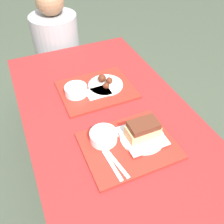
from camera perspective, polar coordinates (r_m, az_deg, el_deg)
ground_plane at (r=1.90m, az=-0.47°, el=-17.09°), size 12.00×12.00×0.00m
picnic_table at (r=1.37m, az=-0.62°, el=-3.55°), size 0.86×1.54×0.75m
picnic_bench_far at (r=2.28m, az=-10.43°, el=8.37°), size 0.81×0.28×0.44m
tray_near at (r=1.16m, az=3.72°, el=-7.68°), size 0.42×0.33×0.01m
tray_far at (r=1.46m, az=-3.57°, el=5.13°), size 0.42×0.33×0.01m
bowl_coleslaw_near at (r=1.15m, az=-1.95°, el=-5.49°), size 0.13×0.13×0.05m
brisket_sandwich_plate at (r=1.16m, az=7.03°, el=-4.60°), size 0.21×0.21×0.10m
plastic_fork_near at (r=1.08m, az=0.06°, el=-12.07°), size 0.03×0.17×0.00m
plastic_knife_near at (r=1.09m, az=1.15°, el=-11.69°), size 0.04×0.17×0.00m
condiment_packet at (r=1.19m, az=1.20°, el=-5.16°), size 0.04×0.03×0.01m
bowl_coleslaw_far at (r=1.41m, az=-8.23°, el=5.03°), size 0.13×0.13×0.05m
wings_plate_far at (r=1.47m, az=-1.54°, el=6.61°), size 0.20×0.20×0.06m
napkin_far at (r=1.42m, az=-3.15°, el=4.49°), size 0.14×0.10×0.01m
person_seated_across at (r=2.10m, az=-12.66°, el=15.90°), size 0.36×0.36×0.68m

